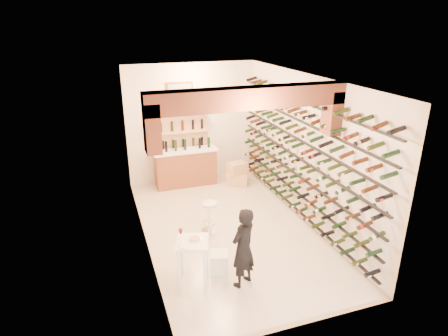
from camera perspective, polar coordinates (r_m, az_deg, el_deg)
name	(u,v)px	position (r m, az deg, el deg)	size (l,w,h in m)	color
ground	(228,229)	(8.45, 0.66, -8.95)	(6.00, 6.00, 0.00)	beige
room_shell	(234,131)	(7.34, 1.41, 5.43)	(3.52, 6.02, 3.21)	beige
wine_rack	(296,154)	(8.39, 10.62, 2.10)	(0.32, 5.70, 2.56)	black
back_counter	(185,166)	(10.45, -5.71, 0.30)	(1.70, 0.62, 1.29)	brown
back_shelving	(182,141)	(10.47, -6.14, 3.99)	(1.40, 0.31, 2.73)	tan
tasting_table	(192,248)	(6.65, -4.70, -11.70)	(0.68, 0.68, 0.95)	white
white_stool	(219,263)	(7.07, -0.74, -13.77)	(0.31, 0.31, 0.39)	white
person	(243,248)	(6.51, 2.84, -11.67)	(0.52, 0.34, 1.42)	black
chrome_barstool	(209,215)	(8.17, -2.19, -6.93)	(0.35, 0.35, 0.68)	silver
crate_lower	(237,179)	(10.54, 1.94, -1.56)	(0.55, 0.39, 0.33)	tan
crate_upper	(237,168)	(10.43, 1.96, 0.03)	(0.50, 0.34, 0.29)	tan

